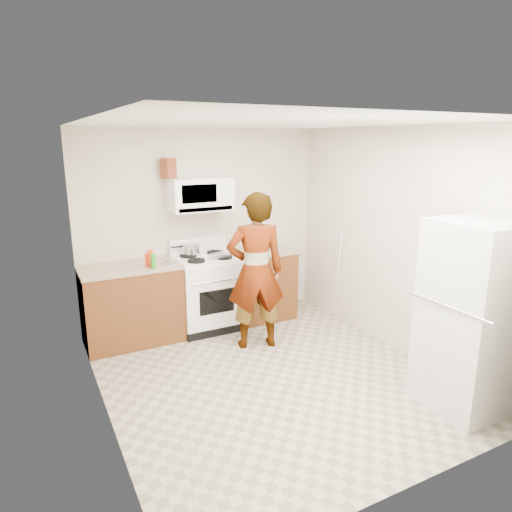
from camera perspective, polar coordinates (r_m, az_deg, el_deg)
floor at (r=4.84m, az=1.81°, el=-14.73°), size 3.60×3.60×0.00m
back_wall at (r=5.96m, az=-6.56°, el=3.60°), size 3.20×0.02×2.50m
right_wall at (r=5.32m, az=17.05°, el=1.76°), size 0.02×3.60×2.50m
cabinet_left at (r=5.61m, az=-15.21°, el=-6.00°), size 1.12×0.62×0.90m
counter_left at (r=5.47m, az=-15.53°, el=-1.39°), size 1.14×0.64×0.03m
cabinet_right at (r=6.16m, az=0.58°, el=-3.62°), size 0.80×0.62×0.90m
counter_right at (r=6.04m, az=0.59°, el=0.60°), size 0.82×0.64×0.03m
gas_range at (r=5.84m, az=-6.17°, el=-4.38°), size 0.76×0.65×1.13m
microwave at (r=5.69m, az=-6.98°, el=7.67°), size 0.76×0.38×0.40m
person at (r=5.16m, az=-0.05°, el=-1.93°), size 0.75×0.59×1.81m
fridge at (r=4.44m, az=25.40°, el=-6.87°), size 0.71×0.71×1.70m
kettle at (r=6.27m, az=0.81°, el=2.24°), size 0.20×0.20×0.20m
jug at (r=5.60m, az=-10.92°, el=10.70°), size 0.18×0.18×0.24m
saucepan at (r=5.81m, az=-8.20°, el=0.91°), size 0.28×0.28×0.13m
tray at (r=5.66m, az=-4.55°, el=0.03°), size 0.29×0.22×0.05m
bottle_spray at (r=5.34m, az=-13.06°, el=-0.28°), size 0.08×0.08×0.20m
bottle_hot_sauce at (r=5.39m, az=-13.48°, el=-0.46°), size 0.06×0.06×0.15m
bottle_green_cap at (r=5.27m, az=-12.68°, el=-0.66°), size 0.06×0.06×0.17m
pot_lid at (r=5.52m, az=-11.01°, el=-0.74°), size 0.29×0.29×0.01m
broom at (r=6.19m, az=10.19°, el=-2.36°), size 0.13×0.25×1.18m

